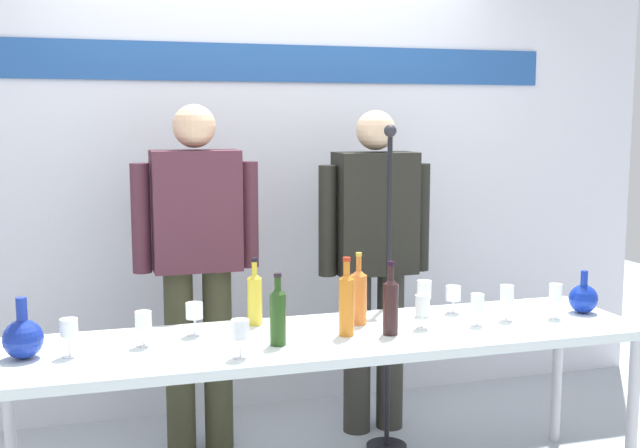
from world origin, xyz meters
TOP-DOWN VIEW (x-y plane):
  - back_wall at (0.00, 1.26)m, footprint 4.76×0.11m
  - display_table at (0.00, 0.00)m, footprint 2.69×0.67m
  - decanter_blue_left at (-1.20, 0.01)m, footprint 0.15×0.15m
  - decanter_blue_right at (1.22, 0.01)m, footprint 0.13×0.13m
  - presenter_left at (-0.45, 0.69)m, footprint 0.60×0.22m
  - presenter_right at (0.45, 0.69)m, footprint 0.60×0.22m
  - wine_bottle_0 at (0.17, 0.12)m, footprint 0.07×0.07m
  - wine_bottle_1 at (0.24, -0.08)m, footprint 0.06×0.06m
  - wine_bottle_2 at (-0.27, 0.24)m, footprint 0.06×0.06m
  - wine_bottle_3 at (-0.25, -0.09)m, footprint 0.06×0.06m
  - wine_bottle_4 at (0.06, -0.04)m, footprint 0.06×0.06m
  - wine_glass_left_0 at (-0.75, 0.04)m, footprint 0.07×0.07m
  - wine_glass_left_1 at (-0.42, -0.22)m, footprint 0.07×0.07m
  - wine_glass_left_2 at (-0.54, 0.14)m, footprint 0.07×0.07m
  - wine_glass_left_3 at (-1.03, -0.02)m, footprint 0.07×0.07m
  - wine_glass_right_0 at (0.65, -0.05)m, footprint 0.06×0.06m
  - wine_glass_right_1 at (0.40, -0.03)m, footprint 0.06×0.06m
  - wine_glass_right_2 at (0.82, -0.01)m, footprint 0.06×0.06m
  - wine_glass_right_3 at (0.65, 0.18)m, footprint 0.07×0.07m
  - wine_glass_right_4 at (1.04, -0.04)m, footprint 0.06×0.06m
  - wine_glass_right_5 at (0.50, 0.19)m, footprint 0.07×0.07m
  - microphone_stand at (0.43, 0.43)m, footprint 0.20×0.20m

SIDE VIEW (x-z plane):
  - microphone_stand at x=0.43m, z-range -0.26..1.34m
  - display_table at x=0.00m, z-range 0.31..1.05m
  - decanter_blue_right at x=1.22m, z-range 0.70..0.90m
  - decanter_blue_left at x=-1.20m, z-range 0.70..0.93m
  - wine_glass_right_3 at x=0.65m, z-range 0.76..0.89m
  - wine_glass_right_0 at x=0.65m, z-range 0.76..0.90m
  - wine_glass_right_1 at x=0.40m, z-range 0.76..0.90m
  - wine_glass_left_2 at x=-0.54m, z-range 0.77..0.90m
  - wine_glass_left_0 at x=-0.75m, z-range 0.76..0.91m
  - wine_glass_left_1 at x=-0.42m, z-range 0.77..0.91m
  - wine_glass_left_3 at x=-1.03m, z-range 0.77..0.92m
  - wine_glass_right_2 at x=0.82m, z-range 0.76..0.92m
  - wine_glass_right_4 at x=1.04m, z-range 0.77..0.92m
  - wine_glass_right_5 at x=0.50m, z-range 0.77..0.93m
  - wine_bottle_2 at x=-0.27m, z-range 0.71..1.00m
  - wine_bottle_3 at x=-0.25m, z-range 0.71..1.00m
  - wine_bottle_1 at x=0.24m, z-range 0.71..1.02m
  - wine_bottle_0 at x=0.17m, z-range 0.71..1.02m
  - wine_bottle_4 at x=0.06m, z-range 0.71..1.04m
  - presenter_right at x=0.45m, z-range 0.12..1.78m
  - presenter_left at x=-0.45m, z-range 0.12..1.81m
  - back_wall at x=0.00m, z-range 0.00..3.00m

